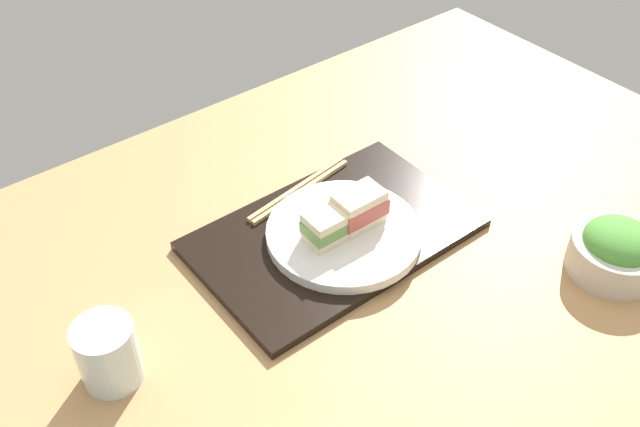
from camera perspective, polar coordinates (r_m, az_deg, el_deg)
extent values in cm
cube|color=tan|center=(110.99, 4.58, -3.39)|extent=(140.00, 100.00, 3.00)
cube|color=black|center=(111.02, 1.09, -1.63)|extent=(42.27, 26.56, 1.43)
cylinder|color=silver|center=(108.89, 1.92, -1.59)|extent=(23.70, 23.70, 1.65)
cube|color=beige|center=(109.09, 3.06, -0.41)|extent=(7.44, 4.95, 1.52)
cube|color=#B74C42|center=(107.69, 3.10, 0.43)|extent=(8.01, 5.22, 2.70)
cube|color=beige|center=(106.32, 3.14, 1.29)|extent=(7.44, 4.95, 1.52)
cube|color=beige|center=(106.63, 0.78, -1.57)|extent=(7.44, 4.95, 1.41)
cube|color=#669347|center=(105.48, 0.79, -0.90)|extent=(7.72, 4.98, 1.99)
cube|color=beige|center=(104.34, 0.80, -0.21)|extent=(7.44, 4.95, 1.41)
cylinder|color=beige|center=(113.16, 22.33, -3.11)|extent=(13.22, 13.22, 5.49)
ellipsoid|color=#4C9338|center=(111.39, 22.69, -2.10)|extent=(10.37, 10.37, 5.70)
cube|color=tan|center=(117.73, -1.83, 2.01)|extent=(21.43, 3.80, 0.70)
cube|color=tan|center=(117.14, -1.46, 1.78)|extent=(21.43, 3.80, 0.70)
cylinder|color=silver|center=(94.40, -16.49, -10.60)|extent=(7.74, 7.74, 9.20)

